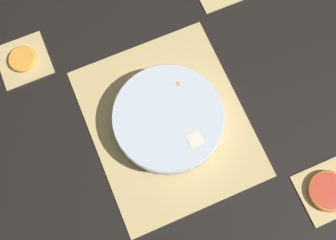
# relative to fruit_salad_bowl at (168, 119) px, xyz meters

# --- Properties ---
(ground_plane) EXTENTS (6.00, 6.00, 0.00)m
(ground_plane) POSITION_rel_fruit_salad_bowl_xyz_m (-0.00, 0.00, -0.04)
(ground_plane) COLOR black
(bamboo_mat_center) EXTENTS (0.42, 0.36, 0.01)m
(bamboo_mat_center) POSITION_rel_fruit_salad_bowl_xyz_m (-0.00, 0.00, -0.03)
(bamboo_mat_center) COLOR #D6B775
(bamboo_mat_center) RESTS_ON ground_plane
(coaster_mat_near_left) EXTENTS (0.12, 0.12, 0.01)m
(coaster_mat_near_left) POSITION_rel_fruit_salad_bowl_xyz_m (-0.29, -0.26, -0.03)
(coaster_mat_near_left) COLOR #D6B775
(coaster_mat_near_left) RESTS_ON ground_plane
(coaster_mat_far_right) EXTENTS (0.12, 0.12, 0.01)m
(coaster_mat_far_right) POSITION_rel_fruit_salad_bowl_xyz_m (0.29, 0.27, -0.03)
(coaster_mat_far_right) COLOR #D6B775
(coaster_mat_far_right) RESTS_ON ground_plane
(fruit_salad_bowl) EXTENTS (0.26, 0.26, 0.05)m
(fruit_salad_bowl) POSITION_rel_fruit_salad_bowl_xyz_m (0.00, 0.00, 0.00)
(fruit_salad_bowl) COLOR silver
(fruit_salad_bowl) RESTS_ON bamboo_mat_center
(orange_slice_whole) EXTENTS (0.07, 0.07, 0.01)m
(orange_slice_whole) POSITION_rel_fruit_salad_bowl_xyz_m (-0.29, -0.26, -0.03)
(orange_slice_whole) COLOR #F9A338
(orange_slice_whole) RESTS_ON coaster_mat_near_left
(grapefruit_slice) EXTENTS (0.09, 0.09, 0.01)m
(grapefruit_slice) POSITION_rel_fruit_salad_bowl_xyz_m (0.29, 0.27, -0.02)
(grapefruit_slice) COLOR red
(grapefruit_slice) RESTS_ON coaster_mat_far_right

